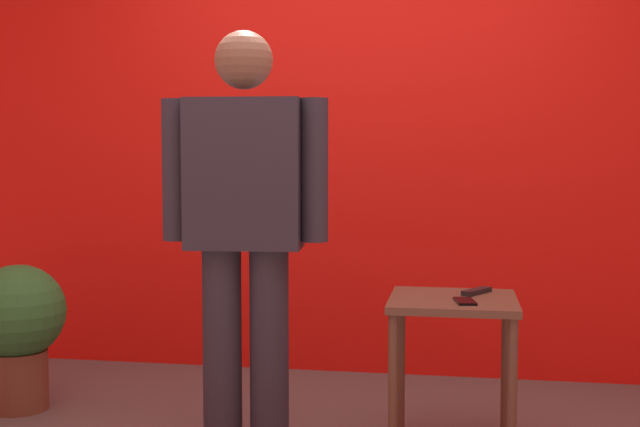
% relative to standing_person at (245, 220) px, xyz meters
% --- Properties ---
extents(back_wall_red, '(5.02, 0.12, 2.65)m').
position_rel_standing_person_xyz_m(back_wall_red, '(0.30, 1.35, 0.39)').
color(back_wall_red, red).
rests_on(back_wall_red, ground_plane).
extents(standing_person, '(0.67, 0.26, 1.68)m').
position_rel_standing_person_xyz_m(standing_person, '(0.00, 0.00, 0.00)').
color(standing_person, '#2D2D38').
rests_on(standing_person, ground_plane).
extents(side_table, '(0.50, 0.50, 0.63)m').
position_rel_standing_person_xyz_m(side_table, '(0.81, 0.14, -0.42)').
color(side_table, brown).
rests_on(side_table, ground_plane).
extents(cell_phone, '(0.09, 0.15, 0.01)m').
position_rel_standing_person_xyz_m(cell_phone, '(0.86, 0.04, -0.30)').
color(cell_phone, black).
rests_on(cell_phone, side_table).
extents(tv_remote, '(0.13, 0.17, 0.02)m').
position_rel_standing_person_xyz_m(tv_remote, '(0.91, 0.25, -0.30)').
color(tv_remote, black).
rests_on(tv_remote, side_table).
extents(potted_plant, '(0.44, 0.44, 0.69)m').
position_rel_standing_person_xyz_m(potted_plant, '(-1.20, 0.37, -0.53)').
color(potted_plant, brown).
rests_on(potted_plant, ground_plane).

